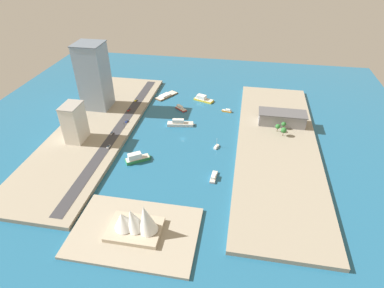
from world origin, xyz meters
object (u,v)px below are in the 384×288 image
at_px(sedan_silver, 112,133).
at_px(van_white, 108,147).
at_px(hotel_broad_white, 74,123).
at_px(taxi_yellow_cab, 136,100).
at_px(sailboat_small_white, 216,147).
at_px(traffic_light_waterfront, 124,125).
at_px(opera_landmark, 135,222).
at_px(ferry_white_commuter, 180,123).
at_px(ferry_green_doubledeck, 137,158).
at_px(yacht_sleek_gray, 214,177).
at_px(barge_flat_brown, 166,96).
at_px(tugboat_red, 181,108).
at_px(pickup_red, 129,110).
at_px(ferry_yellow_fast, 203,99).
at_px(tower_tall_glass, 94,76).
at_px(hatchback_blue, 127,121).
at_px(water_taxi_orange, 227,111).
at_px(warehouse_low_gray, 282,118).

bearing_deg(sedan_silver, van_white, 104.66).
xyz_separation_m(hotel_broad_white, taxi_yellow_cab, (-26.78, -82.59, -16.38)).
height_order(sailboat_small_white, traffic_light_waterfront, traffic_light_waterfront).
bearing_deg(opera_landmark, van_white, -57.59).
height_order(ferry_white_commuter, ferry_green_doubledeck, ferry_green_doubledeck).
bearing_deg(opera_landmark, yacht_sleek_gray, -123.80).
bearing_deg(hotel_broad_white, barge_flat_brown, -117.55).
bearing_deg(tugboat_red, pickup_red, 20.13).
distance_m(taxi_yellow_cab, traffic_light_waterfront, 58.72).
height_order(ferry_yellow_fast, taxi_yellow_cab, ferry_yellow_fast).
distance_m(van_white, traffic_light_waterfront, 32.79).
bearing_deg(barge_flat_brown, traffic_light_waterfront, 76.00).
relative_size(yacht_sleek_gray, sedan_silver, 3.34).
xyz_separation_m(barge_flat_brown, opera_landmark, (-29.50, 197.30, 9.36)).
distance_m(ferry_green_doubledeck, hotel_broad_white, 65.89).
bearing_deg(ferry_green_doubledeck, taxi_yellow_cab, -71.14).
relative_size(sailboat_small_white, ferry_yellow_fast, 0.40).
height_order(barge_flat_brown, hotel_broad_white, hotel_broad_white).
relative_size(sailboat_small_white, sedan_silver, 1.99).
bearing_deg(tower_tall_glass, hatchback_blue, 146.18).
relative_size(sailboat_small_white, van_white, 1.79).
bearing_deg(barge_flat_brown, opera_landmark, 98.50).
height_order(ferry_green_doubledeck, ferry_yellow_fast, ferry_green_doubledeck).
bearing_deg(tugboat_red, water_taxi_orange, -176.60).
xyz_separation_m(ferry_green_doubledeck, pickup_red, (34.27, -77.27, 1.31)).
distance_m(tugboat_red, sedan_silver, 83.28).
bearing_deg(warehouse_low_gray, van_white, 24.46).
xyz_separation_m(taxi_yellow_cab, opera_landmark, (-58.17, 173.60, 6.11)).
relative_size(taxi_yellow_cab, traffic_light_waterfront, 0.66).
height_order(ferry_yellow_fast, hotel_broad_white, hotel_broad_white).
bearing_deg(ferry_white_commuter, hatchback_blue, 9.19).
bearing_deg(yacht_sleek_gray, barge_flat_brown, -62.03).
distance_m(water_taxi_orange, pickup_red, 103.42).
xyz_separation_m(warehouse_low_gray, traffic_light_waterfront, (147.27, 35.78, -1.92)).
relative_size(hotel_broad_white, opera_landmark, 1.02).
bearing_deg(pickup_red, taxi_yellow_cab, -90.17).
distance_m(ferry_white_commuter, barge_flat_brown, 67.48).
height_order(sailboat_small_white, ferry_yellow_fast, sailboat_small_white).
distance_m(ferry_green_doubledeck, opera_landmark, 77.65).
height_order(barge_flat_brown, tower_tall_glass, tower_tall_glass).
xyz_separation_m(barge_flat_brown, taxi_yellow_cab, (28.67, 23.70, 3.25)).
height_order(tugboat_red, hatchback_blue, hatchback_blue).
relative_size(warehouse_low_gray, tower_tall_glass, 0.67).
bearing_deg(barge_flat_brown, sedan_silver, 72.80).
relative_size(ferry_yellow_fast, hotel_broad_white, 0.68).
distance_m(water_taxi_orange, hotel_broad_white, 152.82).
distance_m(tugboat_red, pickup_red, 54.95).
bearing_deg(water_taxi_orange, ferry_green_doubledeck, 56.03).
distance_m(sailboat_small_white, pickup_red, 108.05).
distance_m(ferry_green_doubledeck, sedan_silver, 46.17).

